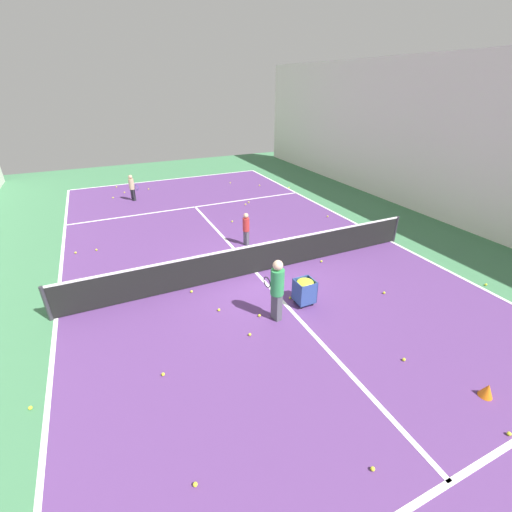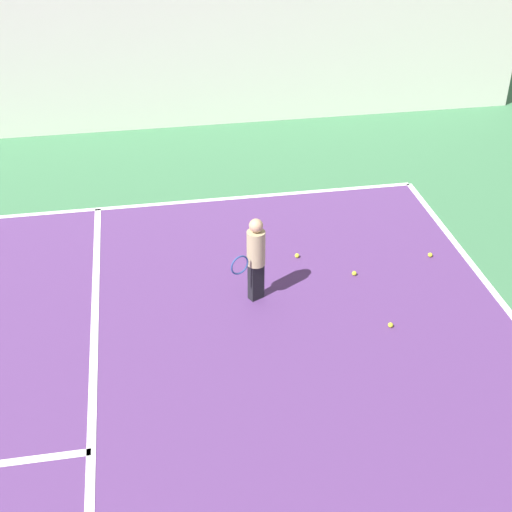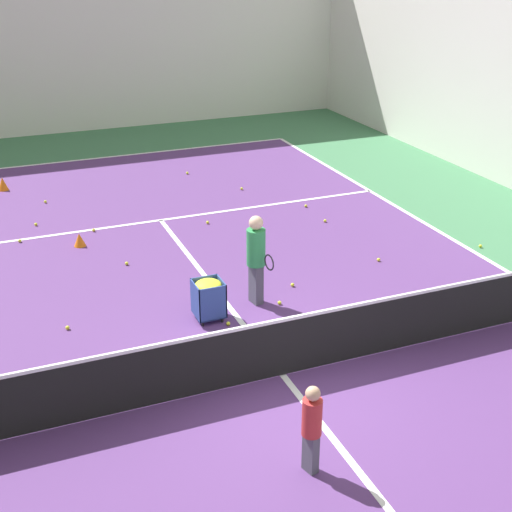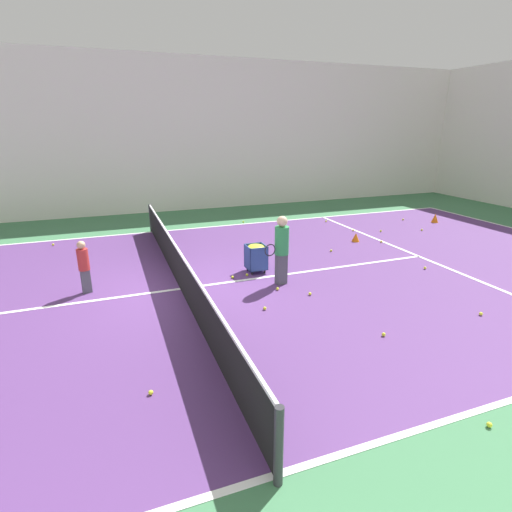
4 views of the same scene
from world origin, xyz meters
TOP-DOWN VIEW (x-y plane):
  - ground_plane at (0.00, 0.00)m, footprint 35.54×35.54m
  - court_playing_area at (0.00, 0.00)m, footprint 10.91×24.69m
  - line_sideline_left at (-5.45, 0.00)m, footprint 0.10×24.69m
  - line_sideline_right at (5.45, 0.00)m, footprint 0.10×24.69m
  - line_service_far at (0.00, 6.79)m, footprint 10.91×0.10m
  - line_centre_service at (0.00, 0.00)m, footprint 0.10×13.58m
  - hall_enclosure_left at (-8.95, 0.00)m, footprint 0.15×31.84m
  - tennis_net at (0.00, 0.00)m, footprint 11.21×0.10m
  - coach_at_net at (0.50, 2.27)m, footprint 0.37×0.66m
  - child_midcourt at (-0.53, -1.98)m, footprint 0.29×0.29m
  - ball_cart at (-0.46, 2.01)m, footprint 0.48×0.48m
  - training_cone_0 at (-1.95, 5.98)m, footprint 0.25×0.25m
  - training_cone_1 at (-3.15, 10.36)m, footprint 0.26×0.26m
  - tennis_ball_1 at (-1.26, 4.68)m, footprint 0.07×0.07m
  - tennis_ball_2 at (-4.83, -3.08)m, footprint 0.07×0.07m
  - tennis_ball_3 at (3.62, -1.07)m, footprint 0.07×0.07m
  - tennis_ball_4 at (-4.67, 6.48)m, footprint 0.07×0.07m
  - tennis_ball_6 at (5.72, 2.77)m, footprint 0.07×0.07m
  - tennis_ball_11 at (3.41, 2.97)m, footprint 0.07×0.07m
  - tennis_ball_12 at (-3.86, 9.46)m, footprint 0.07×0.07m
  - tennis_ball_13 at (0.85, 2.04)m, footprint 0.07×0.07m
  - tennis_ball_14 at (0.91, 6.18)m, footprint 0.07×0.07m
  - tennis_ball_16 at (-5.68, 3.45)m, footprint 0.07×0.07m
  - tennis_ball_18 at (-0.24, 1.69)m, footprint 0.07×0.07m
  - tennis_ball_20 at (-2.21, 0.28)m, footprint 0.07×0.07m
  - tennis_ball_23 at (-3.09, 6.66)m, footprint 0.07×0.07m
  - tennis_ball_24 at (3.40, 5.27)m, footprint 0.07×0.07m
  - tennis_ball_25 at (1.69, 1.39)m, footprint 0.07×0.07m
  - tennis_ball_28 at (-2.72, 2.55)m, footprint 0.07×0.07m
  - tennis_ball_30 at (-0.21, 1.30)m, footprint 0.07×0.07m
  - tennis_ball_31 at (1.36, 2.60)m, footprint 0.07×0.07m
  - tennis_ball_32 at (-1.54, 6.67)m, footprint 0.07×0.07m
  - tennis_ball_34 at (-2.28, 8.96)m, footprint 0.07×0.07m
  - tennis_ball_35 at (2.09, 0.26)m, footprint 0.07×0.07m
  - tennis_ball_36 at (-2.67, 7.51)m, footprint 0.07×0.07m

SIDE VIEW (x-z plane):
  - ground_plane at x=0.00m, z-range 0.00..0.00m
  - court_playing_area at x=0.00m, z-range 0.00..0.00m
  - line_sideline_left at x=-5.45m, z-range 0.00..0.01m
  - line_sideline_right at x=5.45m, z-range 0.00..0.01m
  - line_service_far at x=0.00m, z-range 0.00..0.01m
  - line_centre_service at x=0.00m, z-range 0.00..0.01m
  - tennis_ball_1 at x=-1.26m, z-range 0.00..0.07m
  - tennis_ball_2 at x=-4.83m, z-range 0.00..0.07m
  - tennis_ball_3 at x=3.62m, z-range 0.00..0.07m
  - tennis_ball_4 at x=-4.67m, z-range 0.00..0.07m
  - tennis_ball_6 at x=5.72m, z-range 0.00..0.07m
  - tennis_ball_11 at x=3.41m, z-range 0.00..0.07m
  - tennis_ball_12 at x=-3.86m, z-range 0.00..0.07m
  - tennis_ball_13 at x=0.85m, z-range 0.00..0.07m
  - tennis_ball_14 at x=0.91m, z-range 0.00..0.07m
  - tennis_ball_16 at x=-5.68m, z-range 0.00..0.07m
  - tennis_ball_18 at x=-0.24m, z-range 0.00..0.07m
  - tennis_ball_20 at x=-2.21m, z-range 0.00..0.07m
  - tennis_ball_23 at x=-3.09m, z-range 0.00..0.07m
  - tennis_ball_24 at x=3.40m, z-range 0.00..0.07m
  - tennis_ball_25 at x=1.69m, z-range 0.00..0.07m
  - tennis_ball_28 at x=-2.72m, z-range 0.00..0.07m
  - tennis_ball_30 at x=-0.21m, z-range 0.00..0.07m
  - tennis_ball_31 at x=1.36m, z-range 0.00..0.07m
  - tennis_ball_32 at x=-1.54m, z-range 0.00..0.07m
  - tennis_ball_34 at x=-2.28m, z-range 0.00..0.07m
  - tennis_ball_35 at x=2.09m, z-range 0.00..0.07m
  - tennis_ball_36 at x=-2.67m, z-range 0.00..0.07m
  - training_cone_0 at x=-1.95m, z-range 0.00..0.29m
  - training_cone_1 at x=-3.15m, z-range 0.00..0.34m
  - tennis_net at x=0.00m, z-range 0.02..0.98m
  - ball_cart at x=-0.46m, z-range 0.14..0.86m
  - child_midcourt at x=-0.53m, z-range 0.09..1.28m
  - coach_at_net at x=0.50m, z-range 0.12..1.74m
  - hall_enclosure_left at x=-8.95m, z-range 0.00..6.25m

